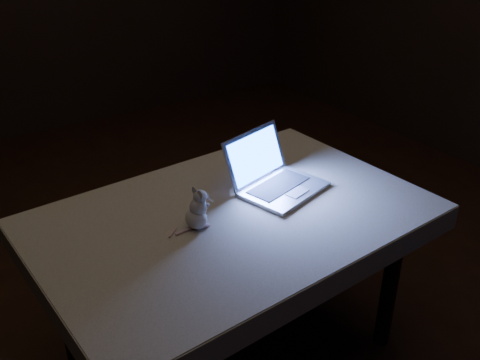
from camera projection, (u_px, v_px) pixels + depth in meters
floor at (212, 304)px, 2.44m from camera, size 5.00×5.00×0.00m
table at (234, 290)px, 2.02m from camera, size 1.29×0.87×0.67m
tablecloth at (237, 222)px, 1.89m from camera, size 1.41×1.00×0.09m
laptop at (285, 166)px, 1.95m from camera, size 0.36×0.33×0.21m
plush_mouse at (196, 209)px, 1.74m from camera, size 0.10×0.10×0.14m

